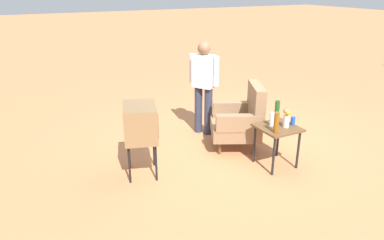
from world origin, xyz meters
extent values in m
plane|color=#C17A4C|center=(0.00, 0.00, 0.00)|extent=(60.00, 60.00, 0.00)
cylinder|color=brown|center=(-0.27, -0.29, 0.11)|extent=(0.05, 0.05, 0.22)
cylinder|color=brown|center=(0.21, -0.52, 0.11)|extent=(0.05, 0.05, 0.22)
cylinder|color=brown|center=(-0.04, 0.19, 0.11)|extent=(0.05, 0.05, 0.22)
cylinder|color=brown|center=(0.44, -0.04, 0.11)|extent=(0.05, 0.05, 0.22)
cube|color=#8C6B4C|center=(0.08, -0.16, 0.32)|extent=(1.02, 1.02, 0.20)
cube|color=#8C6B4C|center=(0.22, 0.12, 0.74)|extent=(0.75, 0.48, 0.64)
cube|color=#8C6B4C|center=(-0.20, -0.02, 0.55)|extent=(0.43, 0.68, 0.26)
cube|color=#8C6B4C|center=(0.37, -0.30, 0.55)|extent=(0.43, 0.68, 0.26)
cylinder|color=black|center=(0.67, -0.20, 0.29)|extent=(0.04, 0.04, 0.59)
cylinder|color=black|center=(1.12, -0.20, 0.29)|extent=(0.04, 0.04, 0.59)
cylinder|color=black|center=(0.67, 0.25, 0.29)|extent=(0.04, 0.04, 0.59)
cylinder|color=black|center=(1.12, 0.25, 0.29)|extent=(0.04, 0.04, 0.59)
cube|color=brown|center=(0.90, 0.03, 0.60)|extent=(0.56, 0.56, 0.03)
cylinder|color=black|center=(0.51, -1.72, 0.28)|extent=(0.03, 0.03, 0.55)
cylinder|color=black|center=(0.09, -1.59, 0.28)|extent=(0.03, 0.03, 0.55)
cylinder|color=black|center=(0.41, -2.06, 0.28)|extent=(0.03, 0.03, 0.55)
cylinder|color=black|center=(-0.01, -1.93, 0.28)|extent=(0.03, 0.03, 0.55)
cube|color=olive|center=(0.25, -1.83, 0.79)|extent=(0.70, 0.60, 0.48)
cube|color=#383D3F|center=(0.32, -1.61, 0.79)|extent=(0.41, 0.13, 0.34)
cylinder|color=#2D3347|center=(-0.76, -0.39, 0.43)|extent=(0.14, 0.14, 0.86)
cylinder|color=#2D3347|center=(-0.59, -0.28, 0.43)|extent=(0.14, 0.14, 0.86)
cube|color=silver|center=(-0.68, -0.34, 1.14)|extent=(0.42, 0.38, 0.56)
cylinder|color=silver|center=(-0.88, -0.46, 1.17)|extent=(0.09, 0.09, 0.50)
cylinder|color=silver|center=(-0.48, -0.21, 1.17)|extent=(0.09, 0.09, 0.50)
sphere|color=brown|center=(-0.68, -0.34, 1.53)|extent=(0.22, 0.22, 0.22)
cylinder|color=brown|center=(1.05, -0.15, 0.77)|extent=(0.07, 0.07, 0.30)
cylinder|color=blue|center=(0.94, 0.26, 0.68)|extent=(0.07, 0.07, 0.12)
cylinder|color=silver|center=(0.82, -0.03, 0.72)|extent=(0.06, 0.06, 0.20)
cylinder|color=#1E5623|center=(0.70, 0.15, 0.78)|extent=(0.07, 0.07, 0.32)
cylinder|color=silver|center=(0.96, 0.12, 0.71)|extent=(0.09, 0.09, 0.18)
sphere|color=yellow|center=(0.96, 0.12, 0.85)|extent=(0.07, 0.07, 0.07)
sphere|color=#E04C66|center=(0.92, 0.13, 0.85)|extent=(0.07, 0.07, 0.07)
sphere|color=orange|center=(0.99, 0.10, 0.85)|extent=(0.07, 0.07, 0.07)
camera|label=1|loc=(4.62, -3.26, 2.57)|focal=33.66mm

